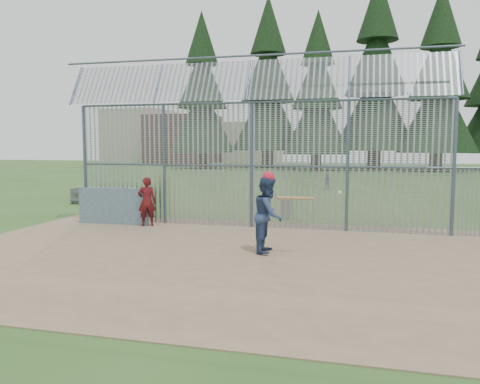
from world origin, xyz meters
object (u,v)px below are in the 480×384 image
(batter, at_px, (268,215))
(trash_can, at_px, (287,208))
(dugout_wall, at_px, (113,206))
(bleacher, at_px, (103,195))
(onlooker, at_px, (147,201))

(batter, distance_m, trash_can, 5.46)
(dugout_wall, distance_m, bleacher, 5.84)
(batter, xyz_separation_m, trash_can, (-0.34, 5.41, -0.57))
(dugout_wall, relative_size, onlooker, 1.56)
(dugout_wall, bearing_deg, bleacher, 123.52)
(batter, distance_m, bleacher, 11.83)
(batter, height_order, trash_can, batter)
(batter, bearing_deg, onlooker, 58.16)
(dugout_wall, xyz_separation_m, bleacher, (-3.22, 4.87, -0.21))
(trash_can, xyz_separation_m, bleacher, (-8.67, 2.22, 0.03))
(onlooker, relative_size, trash_can, 1.96)
(dugout_wall, distance_m, batter, 6.43)
(batter, xyz_separation_m, onlooker, (-4.54, 2.72, -0.13))
(onlooker, bearing_deg, trash_can, -171.96)
(trash_can, height_order, bleacher, trash_can)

